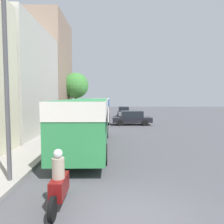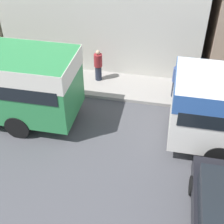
% 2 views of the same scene
% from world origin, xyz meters
% --- Properties ---
extents(pedestrian_near_curb, '(0.40, 0.40, 1.67)m').
position_xyz_m(pedestrian_near_curb, '(-4.71, 17.23, 1.00)').
color(pedestrian_near_curb, '#232838').
rests_on(pedestrian_near_curb, sidewalk).
extents(pedestrian_walking_away, '(0.39, 0.39, 1.57)m').
position_xyz_m(pedestrian_walking_away, '(-5.40, 13.49, 0.94)').
color(pedestrian_walking_away, '#232838').
rests_on(pedestrian_walking_away, sidewalk).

